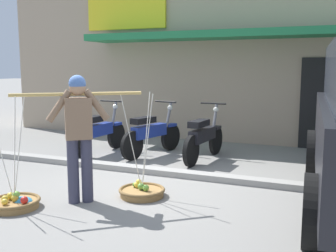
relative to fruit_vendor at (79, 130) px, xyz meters
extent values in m
plane|color=gray|center=(0.40, 1.00, -0.98)|extent=(90.00, 90.00, 0.00)
cube|color=gray|center=(0.40, 1.70, -0.93)|extent=(20.00, 0.24, 0.10)
cylinder|color=#38384C|center=(0.07, 0.06, -0.55)|extent=(0.15, 0.15, 0.86)
cylinder|color=#38384C|center=(-0.07, -0.06, -0.55)|extent=(0.15, 0.15, 0.86)
cube|color=#84664C|center=(0.00, 0.00, 0.15)|extent=(0.39, 0.37, 0.54)
sphere|color=tan|center=(0.00, 0.00, 0.56)|extent=(0.21, 0.21, 0.21)
sphere|color=#4C70B2|center=(0.00, 0.00, 0.61)|extent=(0.22, 0.22, 0.22)
cylinder|color=#84664C|center=(0.19, 0.15, 0.32)|extent=(0.32, 0.28, 0.43)
cylinder|color=#84664C|center=(-0.19, -0.15, 0.32)|extent=(0.32, 0.28, 0.43)
cylinder|color=tan|center=(0.00, 0.00, 0.47)|extent=(1.33, 1.09, 0.04)
cylinder|color=#9E7542|center=(0.65, 0.53, -0.93)|extent=(0.61, 0.61, 0.09)
torus|color=brown|center=(0.65, 0.53, -0.88)|extent=(0.65, 0.65, 0.05)
sphere|color=#669E3C|center=(0.63, 0.54, -0.84)|extent=(0.10, 0.10, 0.10)
sphere|color=yellow|center=(0.54, 0.60, -0.84)|extent=(0.09, 0.09, 0.09)
sphere|color=#72B043|center=(0.50, 0.61, -0.85)|extent=(0.08, 0.08, 0.08)
sphere|color=#6CA63F|center=(0.72, 0.51, -0.84)|extent=(0.09, 0.09, 0.09)
sphere|color=yellow|center=(0.56, 0.61, -0.80)|extent=(0.08, 0.08, 0.08)
cylinder|color=silver|center=(0.65, 0.67, -0.21)|extent=(0.01, 0.29, 1.36)
cylinder|color=silver|center=(0.53, 0.46, -0.21)|extent=(0.25, 0.15, 1.36)
cylinder|color=silver|center=(0.77, 0.46, -0.21)|extent=(0.25, 0.15, 1.36)
cylinder|color=#9E7542|center=(-0.65, -0.53, -0.93)|extent=(0.61, 0.61, 0.09)
torus|color=brown|center=(-0.65, -0.53, -0.88)|extent=(0.65, 0.65, 0.05)
sphere|color=gold|center=(-0.66, -0.68, -0.85)|extent=(0.08, 0.08, 0.08)
sphere|color=gold|center=(-0.74, -0.60, -0.84)|extent=(0.09, 0.09, 0.09)
sphere|color=gold|center=(-0.63, -0.54, -0.84)|extent=(0.09, 0.09, 0.09)
sphere|color=gold|center=(-0.74, -0.50, -0.84)|extent=(0.10, 0.10, 0.10)
sphere|color=#79BB47|center=(-0.62, -0.52, -0.80)|extent=(0.08, 0.08, 0.08)
sphere|color=red|center=(-0.46, -0.55, -0.84)|extent=(0.10, 0.10, 0.10)
cylinder|color=silver|center=(-0.65, -0.39, -0.21)|extent=(0.01, 0.29, 1.36)
cylinder|color=silver|center=(-0.77, -0.60, -0.21)|extent=(0.25, 0.15, 1.36)
cylinder|color=silver|center=(-0.53, -0.60, -0.21)|extent=(0.25, 0.15, 1.36)
cylinder|color=black|center=(-1.38, 3.34, -0.69)|extent=(0.12, 0.58, 0.58)
cylinder|color=black|center=(-1.46, 2.10, -0.69)|extent=(0.12, 0.58, 0.58)
cube|color=navy|center=(-1.38, 3.34, -0.43)|extent=(0.16, 0.29, 0.06)
cube|color=navy|center=(-1.43, 2.62, -0.47)|extent=(0.26, 0.91, 0.24)
cube|color=black|center=(-1.44, 2.44, -0.23)|extent=(0.26, 0.57, 0.12)
cylinder|color=slate|center=(-1.39, 3.24, -0.30)|extent=(0.08, 0.30, 0.76)
cylinder|color=black|center=(-1.39, 3.16, 0.09)|extent=(0.54, 0.07, 0.04)
sphere|color=silver|center=(-1.38, 3.32, -0.05)|extent=(0.11, 0.11, 0.11)
cylinder|color=black|center=(-0.19, 3.63, -0.69)|extent=(0.22, 0.58, 0.58)
cylinder|color=black|center=(-0.50, 2.43, -0.69)|extent=(0.22, 0.58, 0.58)
cube|color=navy|center=(-0.19, 3.63, -0.43)|extent=(0.21, 0.31, 0.06)
cube|color=navy|center=(-0.37, 2.93, -0.47)|extent=(0.42, 0.92, 0.24)
cube|color=black|center=(-0.42, 2.76, -0.23)|extent=(0.35, 0.60, 0.12)
cylinder|color=slate|center=(-0.22, 3.53, -0.30)|extent=(0.13, 0.30, 0.76)
cylinder|color=black|center=(-0.24, 3.45, 0.09)|extent=(0.53, 0.17, 0.04)
sphere|color=silver|center=(-0.20, 3.61, -0.05)|extent=(0.11, 0.11, 0.11)
cylinder|color=black|center=(0.82, 3.64, -0.69)|extent=(0.13, 0.58, 0.58)
cylinder|color=black|center=(0.71, 2.40, -0.69)|extent=(0.13, 0.58, 0.58)
cube|color=black|center=(0.82, 3.64, -0.43)|extent=(0.16, 0.29, 0.06)
cube|color=black|center=(0.76, 2.92, -0.47)|extent=(0.28, 0.91, 0.24)
cube|color=black|center=(0.74, 2.74, -0.23)|extent=(0.27, 0.58, 0.12)
cylinder|color=slate|center=(0.81, 3.54, -0.30)|extent=(0.08, 0.30, 0.76)
cylinder|color=black|center=(0.80, 3.46, 0.09)|extent=(0.54, 0.08, 0.04)
sphere|color=silver|center=(0.82, 3.62, -0.05)|extent=(0.11, 0.11, 0.11)
cylinder|color=black|center=(2.81, 2.63, -0.60)|extent=(0.30, 0.77, 0.76)
cylinder|color=black|center=(2.97, -0.28, -0.60)|extent=(0.30, 0.77, 0.76)
cube|color=tan|center=(0.95, 7.52, 1.12)|extent=(13.00, 5.00, 4.20)
cube|color=#237F47|center=(0.95, 4.52, 1.52)|extent=(7.15, 1.00, 0.16)
cube|color=yellow|center=(-1.98, 4.97, 2.22)|extent=(2.20, 0.08, 0.90)
cube|color=black|center=(2.90, 5.00, 0.02)|extent=(1.10, 0.06, 2.00)
ellipsoid|color=#3393D1|center=(-0.57, -0.47, -0.91)|extent=(0.28, 0.22, 0.14)
camera|label=1|loc=(3.09, -4.35, 0.82)|focal=43.11mm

